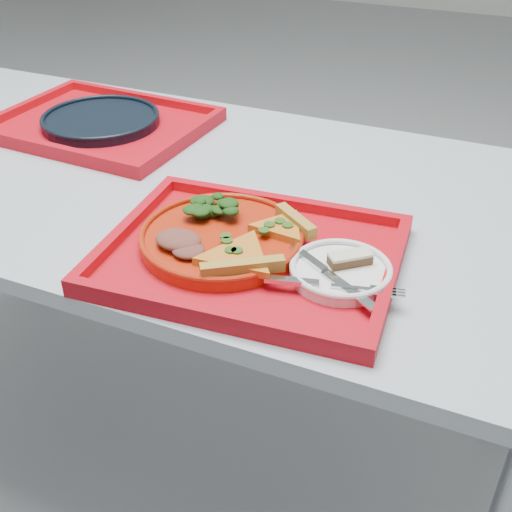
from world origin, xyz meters
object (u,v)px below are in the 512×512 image
object	(u,v)px
tray_main	(251,258)
tray_far	(102,127)
dessert_bar	(350,259)
dinner_plate	(222,240)
navy_plate	(101,121)

from	to	relation	value
tray_main	tray_far	bearing A→B (deg)	141.63
dessert_bar	dinner_plate	bearing A→B (deg)	142.28
tray_far	dinner_plate	bearing A→B (deg)	-33.44
tray_main	tray_far	xyz separation A→B (m)	(-0.52, 0.35, 0.00)
dinner_plate	dessert_bar	size ratio (longest dim) A/B	3.99
tray_main	tray_far	size ratio (longest dim) A/B	1.00
navy_plate	tray_main	bearing A→B (deg)	-33.89
tray_far	navy_plate	size ratio (longest dim) A/B	1.73
tray_far	dessert_bar	distance (m)	0.75
tray_main	dinner_plate	bearing A→B (deg)	165.22
tray_main	navy_plate	distance (m)	0.63
tray_far	navy_plate	bearing A→B (deg)	-87.34
dinner_plate	dessert_bar	xyz separation A→B (m)	(0.21, 0.01, 0.01)
dinner_plate	tray_far	bearing A→B (deg)	143.90
tray_main	dinner_plate	size ratio (longest dim) A/B	1.73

